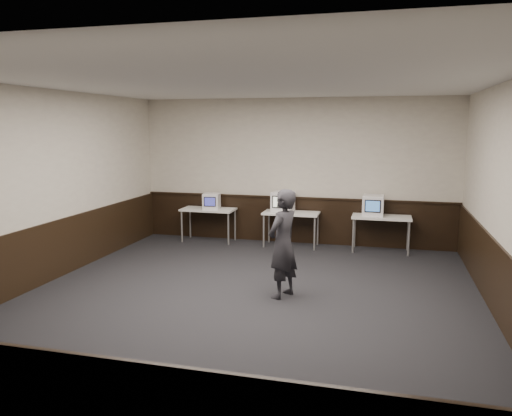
{
  "coord_description": "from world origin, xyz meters",
  "views": [
    {
      "loc": [
        1.95,
        -6.87,
        2.59
      ],
      "look_at": [
        -0.26,
        1.6,
        1.15
      ],
      "focal_mm": 35.0,
      "sensor_mm": 36.0,
      "label": 1
    }
  ],
  "objects_px": {
    "desk_left": "(208,212)",
    "emac_right": "(373,206)",
    "emac_center": "(283,202)",
    "desk_center": "(291,215)",
    "emac_left": "(212,201)",
    "person": "(283,244)",
    "desk_right": "(381,220)"
  },
  "relations": [
    {
      "from": "desk_left",
      "to": "desk_center",
      "type": "xyz_separation_m",
      "value": [
        1.9,
        0.0,
        0.0
      ]
    },
    {
      "from": "desk_center",
      "to": "desk_left",
      "type": "bearing_deg",
      "value": 180.0
    },
    {
      "from": "desk_right",
      "to": "emac_center",
      "type": "distance_m",
      "value": 2.12
    },
    {
      "from": "desk_center",
      "to": "emac_center",
      "type": "distance_m",
      "value": 0.35
    },
    {
      "from": "desk_center",
      "to": "desk_right",
      "type": "relative_size",
      "value": 1.0
    },
    {
      "from": "desk_right",
      "to": "emac_right",
      "type": "bearing_deg",
      "value": 175.9
    },
    {
      "from": "desk_right",
      "to": "desk_center",
      "type": "bearing_deg",
      "value": 180.0
    },
    {
      "from": "desk_right",
      "to": "emac_center",
      "type": "xyz_separation_m",
      "value": [
        -2.1,
        0.05,
        0.29
      ]
    },
    {
      "from": "desk_center",
      "to": "desk_right",
      "type": "height_order",
      "value": "same"
    },
    {
      "from": "emac_center",
      "to": "emac_right",
      "type": "relative_size",
      "value": 1.08
    },
    {
      "from": "desk_right",
      "to": "emac_center",
      "type": "relative_size",
      "value": 2.36
    },
    {
      "from": "desk_left",
      "to": "emac_right",
      "type": "bearing_deg",
      "value": 0.2
    },
    {
      "from": "desk_center",
      "to": "emac_right",
      "type": "relative_size",
      "value": 2.55
    },
    {
      "from": "emac_left",
      "to": "person",
      "type": "height_order",
      "value": "person"
    },
    {
      "from": "desk_left",
      "to": "emac_center",
      "type": "xyz_separation_m",
      "value": [
        1.7,
        0.05,
        0.29
      ]
    },
    {
      "from": "emac_right",
      "to": "emac_left",
      "type": "bearing_deg",
      "value": -177.85
    },
    {
      "from": "emac_left",
      "to": "desk_right",
      "type": "bearing_deg",
      "value": -7.2
    },
    {
      "from": "desk_left",
      "to": "emac_right",
      "type": "distance_m",
      "value": 3.63
    },
    {
      "from": "emac_center",
      "to": "emac_right",
      "type": "bearing_deg",
      "value": 5.12
    },
    {
      "from": "emac_left",
      "to": "emac_center",
      "type": "distance_m",
      "value": 1.61
    },
    {
      "from": "desk_left",
      "to": "desk_right",
      "type": "height_order",
      "value": "same"
    },
    {
      "from": "desk_left",
      "to": "desk_right",
      "type": "relative_size",
      "value": 1.0
    },
    {
      "from": "desk_left",
      "to": "emac_center",
      "type": "bearing_deg",
      "value": 1.52
    },
    {
      "from": "emac_right",
      "to": "person",
      "type": "distance_m",
      "value": 3.49
    },
    {
      "from": "desk_left",
      "to": "emac_center",
      "type": "relative_size",
      "value": 2.36
    },
    {
      "from": "desk_left",
      "to": "emac_left",
      "type": "bearing_deg",
      "value": -28.01
    },
    {
      "from": "desk_left",
      "to": "emac_left",
      "type": "xyz_separation_m",
      "value": [
        0.1,
        -0.05,
        0.25
      ]
    },
    {
      "from": "emac_right",
      "to": "person",
      "type": "relative_size",
      "value": 0.28
    },
    {
      "from": "desk_center",
      "to": "person",
      "type": "xyz_separation_m",
      "value": [
        0.48,
        -3.25,
        0.15
      ]
    },
    {
      "from": "emac_left",
      "to": "emac_center",
      "type": "relative_size",
      "value": 0.83
    },
    {
      "from": "desk_right",
      "to": "emac_center",
      "type": "height_order",
      "value": "emac_center"
    },
    {
      "from": "desk_right",
      "to": "emac_center",
      "type": "bearing_deg",
      "value": 178.77
    }
  ]
}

